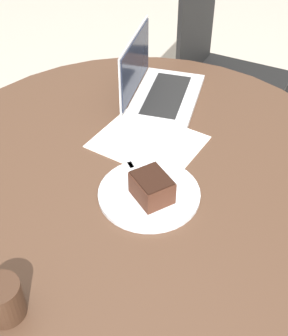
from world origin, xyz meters
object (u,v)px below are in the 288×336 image
object	(u,v)px
plate	(149,194)
coffee_glass	(3,300)
chair	(219,70)
laptop	(158,88)

from	to	relation	value
plate	coffee_glass	bearing A→B (deg)	77.52
chair	plate	size ratio (longest dim) A/B	3.87
plate	laptop	world-z (taller)	laptop
plate	laptop	xyz separation A→B (m)	(0.19, -0.42, 0.03)
plate	laptop	distance (m)	0.46
laptop	coffee_glass	bearing A→B (deg)	-6.93
coffee_glass	laptop	world-z (taller)	laptop
coffee_glass	laptop	bearing A→B (deg)	-83.76
plate	coffee_glass	xyz separation A→B (m)	(0.10, 0.43, 0.04)
chair	coffee_glass	size ratio (longest dim) A/B	11.59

